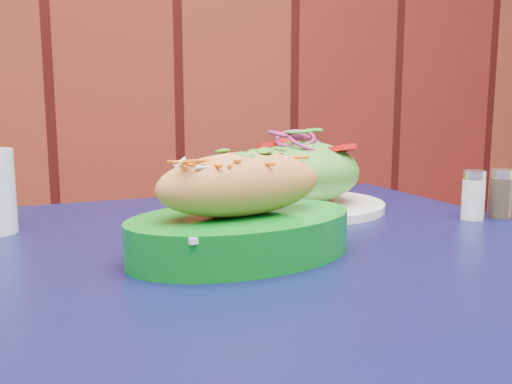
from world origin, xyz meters
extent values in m
cube|color=black|center=(-0.49, 1.68, 0.73)|extent=(0.88, 0.88, 0.03)
cube|color=white|center=(-0.51, 1.68, 0.79)|extent=(0.22, 0.17, 0.01)
ellipsoid|color=#DC8645|center=(-0.51, 1.68, 0.83)|extent=(0.21, 0.13, 0.07)
cylinder|color=white|center=(-0.36, 1.91, 0.76)|extent=(0.25, 0.25, 0.01)
ellipsoid|color=#4C992D|center=(-0.36, 1.91, 0.81)|extent=(0.17, 0.17, 0.09)
cylinder|color=red|center=(-0.31, 1.88, 0.85)|extent=(0.05, 0.05, 0.01)
cylinder|color=red|center=(-0.40, 1.94, 0.85)|extent=(0.05, 0.05, 0.01)
cylinder|color=red|center=(-0.36, 1.96, 0.85)|extent=(0.05, 0.05, 0.01)
torus|color=#871D59|center=(-0.36, 1.91, 0.86)|extent=(0.06, 0.06, 0.01)
torus|color=#871D59|center=(-0.36, 1.91, 0.86)|extent=(0.06, 0.06, 0.01)
torus|color=#871D59|center=(-0.36, 1.91, 0.87)|extent=(0.06, 0.06, 0.01)
cylinder|color=white|center=(-0.15, 1.77, 0.78)|extent=(0.03, 0.03, 0.06)
cylinder|color=silver|center=(-0.15, 1.77, 0.81)|extent=(0.03, 0.03, 0.01)
cylinder|color=#3F3326|center=(-0.11, 1.77, 0.78)|extent=(0.03, 0.03, 0.06)
cylinder|color=silver|center=(-0.11, 1.77, 0.81)|extent=(0.03, 0.03, 0.01)
camera|label=1|loc=(-0.66, 1.10, 0.92)|focal=40.00mm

